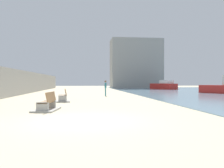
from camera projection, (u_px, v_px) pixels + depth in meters
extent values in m
plane|color=beige|center=(84.00, 95.00, 27.02)|extent=(120.00, 120.00, 0.00)
cube|color=#ADAAA3|center=(16.00, 83.00, 26.14)|extent=(0.80, 64.00, 2.86)
cube|color=#ADAAA3|center=(43.00, 107.00, 11.65)|extent=(0.62, 0.27, 0.50)
cube|color=#ADAAA3|center=(50.00, 104.00, 13.05)|extent=(0.62, 0.27, 0.50)
cube|color=#997047|center=(47.00, 102.00, 12.34)|extent=(0.69, 1.65, 0.06)
cube|color=#997047|center=(51.00, 97.00, 12.34)|extent=(0.35, 1.61, 0.50)
cube|color=#ADAAA3|center=(47.00, 110.00, 12.35)|extent=(1.34, 2.22, 0.08)
cube|color=#ADAAA3|center=(63.00, 99.00, 17.33)|extent=(0.61, 0.25, 0.50)
cube|color=#ADAAA3|center=(63.00, 98.00, 18.70)|extent=(0.61, 0.25, 0.50)
cube|color=#997047|center=(63.00, 96.00, 18.01)|extent=(0.63, 1.64, 0.06)
cube|color=#997047|center=(66.00, 92.00, 18.06)|extent=(0.29, 1.61, 0.50)
cube|color=#ADAAA3|center=(63.00, 101.00, 18.02)|extent=(1.27, 2.18, 0.08)
cylinder|color=teal|center=(106.00, 92.00, 25.00)|extent=(0.12, 0.12, 0.83)
cylinder|color=teal|center=(105.00, 92.00, 25.13)|extent=(0.12, 0.12, 0.83)
cube|color=teal|center=(106.00, 85.00, 25.06)|extent=(0.19, 0.33, 0.59)
sphere|color=brown|center=(106.00, 81.00, 25.06)|extent=(0.22, 0.22, 0.22)
cylinder|color=teal|center=(106.00, 85.00, 24.84)|extent=(0.09, 0.09, 0.53)
cylinder|color=teal|center=(105.00, 85.00, 25.28)|extent=(0.09, 0.09, 0.53)
cube|color=red|center=(163.00, 86.00, 46.39)|extent=(4.62, 5.67, 1.12)
cube|color=white|center=(167.00, 82.00, 45.75)|extent=(2.56, 2.80, 0.68)
cube|color=gray|center=(136.00, 64.00, 56.19)|extent=(12.00, 6.00, 11.61)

